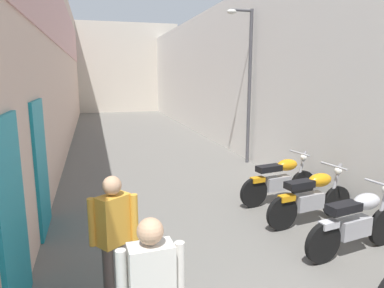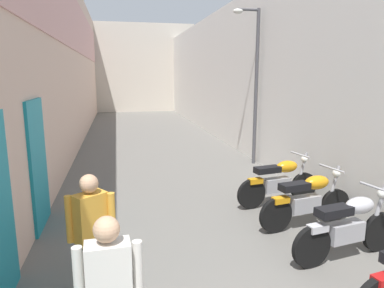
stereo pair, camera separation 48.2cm
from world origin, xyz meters
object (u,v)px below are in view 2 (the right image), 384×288
Objects in this scene: pedestrian_mid_alley at (92,232)px; motorcycle_fifth at (279,181)px; street_lamp at (253,75)px; motorcycle_third at (349,226)px; motorcycle_fourth at (308,199)px.

motorcycle_fifth is at bearing 36.40° from pedestrian_mid_alley.
street_lamp reaches higher than pedestrian_mid_alley.
motorcycle_third is at bearing -97.25° from street_lamp.
motorcycle_third is 1.00× the size of motorcycle_fourth.
motorcycle_third is at bearing 6.06° from pedestrian_mid_alley.
motorcycle_third is at bearing -90.00° from motorcycle_fifth.
pedestrian_mid_alley is (-3.46, -2.55, 0.42)m from motorcycle_fifth.
motorcycle_fifth is (0.00, 2.18, 0.00)m from motorcycle_third.
motorcycle_fourth is 1.17× the size of pedestrian_mid_alley.
street_lamp is (0.70, 5.47, 2.09)m from motorcycle_third.
street_lamp reaches higher than motorcycle_third.
street_lamp is at bearing 82.75° from motorcycle_third.
pedestrian_mid_alley is 7.36m from street_lamp.
motorcycle_fifth is 1.17× the size of pedestrian_mid_alley.
street_lamp reaches higher than motorcycle_fifth.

